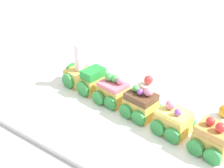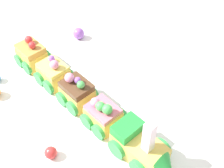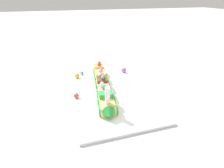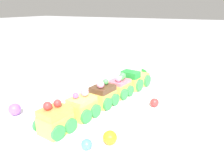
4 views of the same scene
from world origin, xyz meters
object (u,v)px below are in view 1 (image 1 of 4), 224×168
at_px(cake_car_strawberry, 113,91).
at_px(cake_car_caramel, 213,140).
at_px(cake_train_locomotive, 82,76).
at_px(cake_car_lemon, 173,121).
at_px(gumball_red, 148,80).
at_px(cake_car_chocolate, 141,105).

xyz_separation_m(cake_car_strawberry, cake_car_caramel, (-0.26, 0.03, 0.00)).
distance_m(cake_train_locomotive, cake_car_lemon, 0.28).
relative_size(cake_car_caramel, gumball_red, 3.20).
distance_m(cake_car_chocolate, cake_car_lemon, 0.09).
height_order(cake_train_locomotive, gumball_red, cake_train_locomotive).
relative_size(cake_train_locomotive, cake_car_lemon, 1.75).
bearing_deg(cake_train_locomotive, cake_car_chocolate, -179.97).
xyz_separation_m(cake_train_locomotive, gumball_red, (-0.14, -0.11, -0.02)).
bearing_deg(cake_car_strawberry, cake_car_lemon, 179.82).
distance_m(cake_car_chocolate, gumball_red, 0.15).
xyz_separation_m(cake_car_caramel, gumball_red, (0.23, -0.16, -0.02)).
bearing_deg(cake_train_locomotive, gumball_red, -134.12).
xyz_separation_m(cake_train_locomotive, cake_car_chocolate, (-0.19, 0.03, 0.00)).
bearing_deg(cake_car_caramel, cake_car_lemon, -0.02).
xyz_separation_m(cake_car_chocolate, cake_car_lemon, (-0.09, 0.01, -0.00)).
distance_m(cake_car_strawberry, gumball_red, 0.13).
distance_m(cake_car_lemon, cake_car_caramel, 0.09).
xyz_separation_m(cake_train_locomotive, cake_car_caramel, (-0.36, 0.05, 0.00)).
distance_m(cake_car_strawberry, cake_car_caramel, 0.26).
bearing_deg(cake_train_locomotive, cake_car_caramel, 179.99).
distance_m(cake_car_chocolate, cake_car_caramel, 0.17).
relative_size(cake_train_locomotive, cake_car_chocolate, 1.75).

